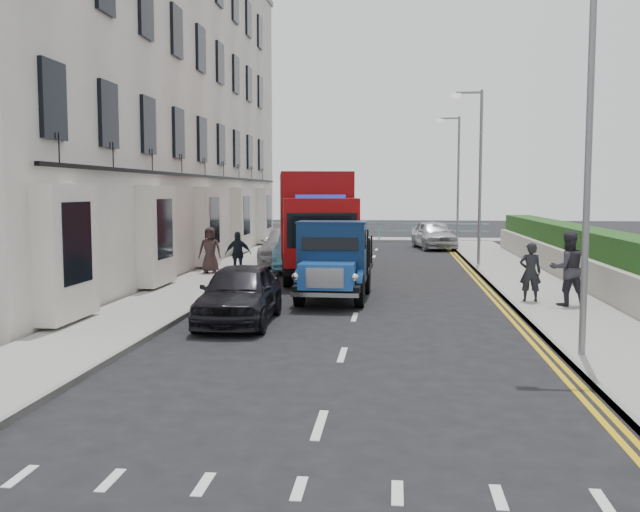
{
  "coord_description": "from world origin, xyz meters",
  "views": [
    {
      "loc": [
        0.95,
        -14.97,
        3.04
      ],
      "look_at": [
        -0.93,
        2.84,
        1.4
      ],
      "focal_mm": 40.0,
      "sensor_mm": 36.0,
      "label": 1
    }
  ],
  "objects_px": {
    "lamp_mid": "(477,167)",
    "lamp_near": "(582,136)",
    "red_lorry": "(315,221)",
    "bedford_lorry": "(333,266)",
    "pedestrian_east_near": "(530,272)",
    "lamp_far": "(456,173)",
    "parked_car_front": "(240,293)"
  },
  "relations": [
    {
      "from": "lamp_near",
      "to": "lamp_far",
      "type": "bearing_deg",
      "value": 90.0
    },
    {
      "from": "lamp_near",
      "to": "pedestrian_east_near",
      "type": "xyz_separation_m",
      "value": [
        0.35,
        6.22,
        -3.1
      ]
    },
    {
      "from": "lamp_mid",
      "to": "bedford_lorry",
      "type": "height_order",
      "value": "lamp_mid"
    },
    {
      "from": "bedford_lorry",
      "to": "pedestrian_east_near",
      "type": "distance_m",
      "value": 5.25
    },
    {
      "from": "bedford_lorry",
      "to": "pedestrian_east_near",
      "type": "xyz_separation_m",
      "value": [
        5.25,
        -0.04,
        -0.11
      ]
    },
    {
      "from": "parked_car_front",
      "to": "pedestrian_east_near",
      "type": "relative_size",
      "value": 2.58
    },
    {
      "from": "lamp_far",
      "to": "red_lorry",
      "type": "distance_m",
      "value": 15.25
    },
    {
      "from": "lamp_near",
      "to": "lamp_far",
      "type": "height_order",
      "value": "same"
    },
    {
      "from": "red_lorry",
      "to": "pedestrian_east_near",
      "type": "bearing_deg",
      "value": -52.48
    },
    {
      "from": "lamp_mid",
      "to": "lamp_near",
      "type": "bearing_deg",
      "value": -90.0
    },
    {
      "from": "lamp_far",
      "to": "red_lorry",
      "type": "bearing_deg",
      "value": -113.62
    },
    {
      "from": "pedestrian_east_near",
      "to": "lamp_near",
      "type": "bearing_deg",
      "value": 88.94
    },
    {
      "from": "bedford_lorry",
      "to": "parked_car_front",
      "type": "height_order",
      "value": "bedford_lorry"
    },
    {
      "from": "lamp_near",
      "to": "bedford_lorry",
      "type": "xyz_separation_m",
      "value": [
        -4.91,
        6.26,
        -2.99
      ]
    },
    {
      "from": "lamp_far",
      "to": "bedford_lorry",
      "type": "xyz_separation_m",
      "value": [
        -4.91,
        -19.74,
        -2.99
      ]
    },
    {
      "from": "red_lorry",
      "to": "lamp_mid",
      "type": "bearing_deg",
      "value": 22.75
    },
    {
      "from": "red_lorry",
      "to": "pedestrian_east_near",
      "type": "distance_m",
      "value": 8.79
    },
    {
      "from": "lamp_near",
      "to": "parked_car_front",
      "type": "bearing_deg",
      "value": 156.12
    },
    {
      "from": "lamp_near",
      "to": "lamp_far",
      "type": "relative_size",
      "value": 1.0
    },
    {
      "from": "lamp_mid",
      "to": "lamp_far",
      "type": "height_order",
      "value": "same"
    },
    {
      "from": "lamp_mid",
      "to": "red_lorry",
      "type": "distance_m",
      "value": 7.46
    },
    {
      "from": "bedford_lorry",
      "to": "red_lorry",
      "type": "bearing_deg",
      "value": 102.4
    },
    {
      "from": "lamp_far",
      "to": "bedford_lorry",
      "type": "height_order",
      "value": "lamp_far"
    },
    {
      "from": "lamp_far",
      "to": "pedestrian_east_near",
      "type": "bearing_deg",
      "value": -89.0
    },
    {
      "from": "red_lorry",
      "to": "pedestrian_east_near",
      "type": "height_order",
      "value": "red_lorry"
    },
    {
      "from": "lamp_far",
      "to": "red_lorry",
      "type": "height_order",
      "value": "lamp_far"
    },
    {
      "from": "lamp_mid",
      "to": "bedford_lorry",
      "type": "relative_size",
      "value": 1.49
    },
    {
      "from": "parked_car_front",
      "to": "pedestrian_east_near",
      "type": "height_order",
      "value": "pedestrian_east_near"
    },
    {
      "from": "bedford_lorry",
      "to": "red_lorry",
      "type": "distance_m",
      "value": 6.08
    },
    {
      "from": "lamp_mid",
      "to": "lamp_far",
      "type": "xyz_separation_m",
      "value": [
        0.0,
        10.0,
        0.0
      ]
    },
    {
      "from": "lamp_near",
      "to": "red_lorry",
      "type": "relative_size",
      "value": 0.95
    },
    {
      "from": "lamp_mid",
      "to": "pedestrian_east_near",
      "type": "distance_m",
      "value": 10.26
    }
  ]
}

